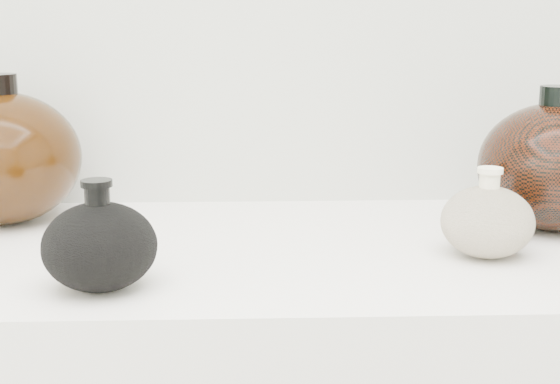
{
  "coord_description": "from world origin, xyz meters",
  "views": [
    {
      "loc": [
        -0.04,
        -0.01,
        1.18
      ],
      "look_at": [
        -0.0,
        0.92,
        0.98
      ],
      "focal_mm": 50.0,
      "sensor_mm": 36.0,
      "label": 1
    }
  ],
  "objects_px": {
    "right_round_pot": "(554,166)",
    "black_gourd_vase": "(100,246)",
    "cream_gourd_vase": "(487,221)",
    "left_round_pot": "(2,157)"
  },
  "relations": [
    {
      "from": "black_gourd_vase",
      "to": "right_round_pot",
      "type": "height_order",
      "value": "right_round_pot"
    },
    {
      "from": "cream_gourd_vase",
      "to": "left_round_pot",
      "type": "distance_m",
      "value": 0.66
    },
    {
      "from": "right_round_pot",
      "to": "left_round_pot",
      "type": "bearing_deg",
      "value": 175.2
    },
    {
      "from": "black_gourd_vase",
      "to": "cream_gourd_vase",
      "type": "height_order",
      "value": "black_gourd_vase"
    },
    {
      "from": "black_gourd_vase",
      "to": "right_round_pot",
      "type": "relative_size",
      "value": 0.47
    },
    {
      "from": "right_round_pot",
      "to": "black_gourd_vase",
      "type": "bearing_deg",
      "value": -158.37
    },
    {
      "from": "left_round_pot",
      "to": "right_round_pot",
      "type": "height_order",
      "value": "left_round_pot"
    },
    {
      "from": "cream_gourd_vase",
      "to": "black_gourd_vase",
      "type": "bearing_deg",
      "value": -167.13
    },
    {
      "from": "cream_gourd_vase",
      "to": "right_round_pot",
      "type": "bearing_deg",
      "value": 44.58
    },
    {
      "from": "left_round_pot",
      "to": "right_round_pot",
      "type": "distance_m",
      "value": 0.76
    }
  ]
}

